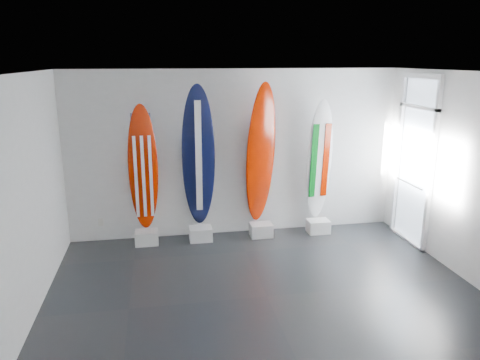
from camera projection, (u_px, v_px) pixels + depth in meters
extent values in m
plane|color=black|center=(267.00, 296.00, 6.31)|extent=(6.00, 6.00, 0.00)
plane|color=white|center=(271.00, 73.00, 5.55)|extent=(6.00, 6.00, 0.00)
plane|color=silver|center=(236.00, 154.00, 8.31)|extent=(6.00, 0.00, 6.00)
plane|color=silver|center=(345.00, 281.00, 3.55)|extent=(6.00, 0.00, 6.00)
plane|color=silver|center=(21.00, 204.00, 5.42)|extent=(0.00, 5.00, 5.00)
plane|color=silver|center=(477.00, 181.00, 6.44)|extent=(0.00, 5.00, 5.00)
cube|color=white|center=(147.00, 237.00, 8.08)|extent=(0.40, 0.30, 0.24)
ellipsoid|color=#981700|center=(143.00, 168.00, 7.86)|extent=(0.51, 0.24, 2.22)
cube|color=white|center=(201.00, 234.00, 8.24)|extent=(0.40, 0.30, 0.24)
ellipsoid|color=black|center=(198.00, 157.00, 7.98)|extent=(0.60, 0.41, 2.54)
cube|color=white|center=(261.00, 230.00, 8.43)|extent=(0.40, 0.30, 0.24)
ellipsoid|color=#981700|center=(261.00, 154.00, 8.17)|extent=(0.66, 0.51, 2.56)
cube|color=white|center=(318.00, 226.00, 8.62)|extent=(0.40, 0.30, 0.24)
ellipsoid|color=white|center=(319.00, 161.00, 8.39)|extent=(0.53, 0.30, 2.25)
cube|color=silver|center=(101.00, 222.00, 8.17)|extent=(0.09, 0.02, 0.13)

